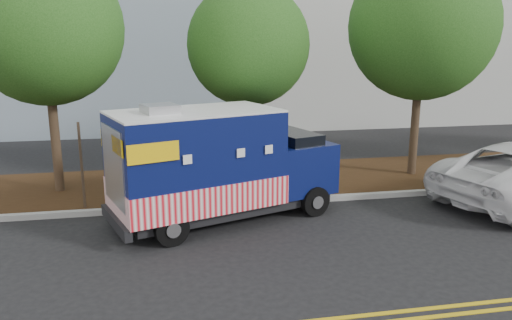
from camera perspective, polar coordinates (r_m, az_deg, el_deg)
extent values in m
plane|color=black|center=(12.35, -0.50, -7.35)|extent=(120.00, 120.00, 0.00)
cube|color=#9E9E99|center=(13.62, -1.55, -4.98)|extent=(120.00, 0.18, 0.15)
cube|color=black|center=(15.60, -2.79, -2.56)|extent=(120.00, 4.00, 0.15)
cylinder|color=#38281C|center=(15.24, -22.00, 2.87)|extent=(0.26, 0.26, 3.68)
sphere|color=#1C4A14|center=(15.02, -23.01, 13.75)|extent=(4.20, 4.20, 4.20)
cylinder|color=#38281C|center=(15.45, -0.84, 3.39)|extent=(0.26, 0.26, 3.35)
sphere|color=#1C4A14|center=(15.20, -0.88, 13.02)|extent=(3.64, 3.64, 3.64)
cylinder|color=#38281C|center=(16.77, 17.72, 4.13)|extent=(0.26, 0.26, 3.68)
sphere|color=#1C4A14|center=(16.57, 18.48, 14.29)|extent=(4.51, 4.51, 4.51)
cube|color=#473828|center=(13.54, -19.28, -0.91)|extent=(0.06, 0.06, 2.40)
cube|color=black|center=(12.67, -3.28, -4.97)|extent=(5.45, 3.33, 0.26)
cube|color=#0A1349|center=(11.99, -6.91, 0.20)|extent=(4.35, 3.26, 2.21)
cube|color=red|center=(12.19, -6.81, -3.38)|extent=(4.40, 3.33, 0.69)
cube|color=white|center=(11.78, -7.07, 5.52)|extent=(4.35, 3.26, 0.06)
cube|color=#B7B7BA|center=(11.47, -10.92, 5.77)|extent=(0.94, 0.94, 0.20)
cube|color=#0A1349|center=(13.39, 4.10, -0.55)|extent=(2.21, 2.41, 1.29)
cube|color=black|center=(13.22, 3.98, 2.02)|extent=(1.46, 2.00, 0.60)
cube|color=black|center=(13.97, 6.96, -1.84)|extent=(0.67, 1.77, 0.28)
cube|color=black|center=(11.76, -15.71, -6.83)|extent=(0.83, 2.01, 0.26)
cube|color=#B7B7BA|center=(11.39, -15.99, -0.72)|extent=(0.57, 1.58, 1.75)
cube|color=#B7B7BA|center=(13.07, -7.68, 1.50)|extent=(1.58, 0.57, 1.01)
cube|color=yellow|center=(10.40, -11.64, 0.81)|extent=(1.05, 0.38, 0.41)
cube|color=yellow|center=(12.47, -14.82, 2.74)|extent=(1.05, 0.38, 0.41)
cylinder|color=black|center=(12.91, 6.70, -4.67)|extent=(0.82, 0.50, 0.77)
cylinder|color=black|center=(14.40, 2.27, -2.66)|extent=(0.82, 0.50, 0.77)
cylinder|color=black|center=(11.18, -9.65, -7.74)|extent=(0.82, 0.50, 0.77)
cylinder|color=black|center=(12.86, -12.57, -5.00)|extent=(0.82, 0.50, 0.77)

